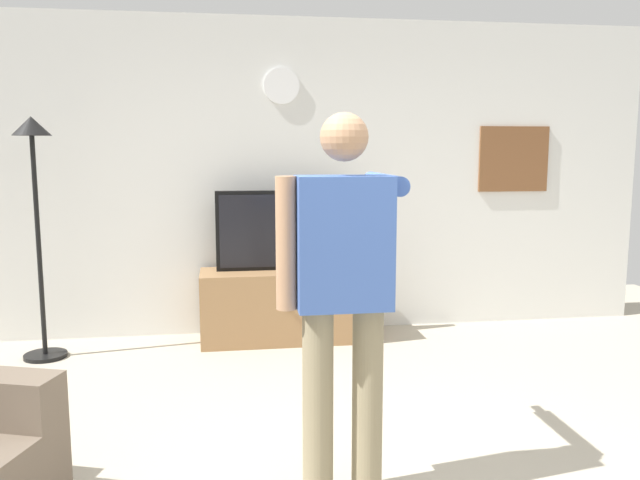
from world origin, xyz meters
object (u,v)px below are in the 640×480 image
at_px(tv_stand, 286,305).
at_px(framed_picture, 513,159).
at_px(person_standing_nearer_lamp, 343,286).
at_px(wall_clock, 281,86).
at_px(television, 285,230).
at_px(floor_lamp, 35,187).

xyz_separation_m(tv_stand, framed_picture, (2.10, 0.30, 1.21)).
relative_size(framed_picture, person_standing_nearer_lamp, 0.37).
bearing_deg(wall_clock, tv_stand, -90.00).
relative_size(television, framed_picture, 1.76).
height_order(wall_clock, person_standing_nearer_lamp, wall_clock).
distance_m(wall_clock, framed_picture, 2.19).
bearing_deg(floor_lamp, tv_stand, 5.43).
relative_size(tv_stand, wall_clock, 4.68).
height_order(television, floor_lamp, floor_lamp).
bearing_deg(floor_lamp, wall_clock, 13.94).
bearing_deg(wall_clock, television, -90.00).
bearing_deg(framed_picture, floor_lamp, -173.22).
distance_m(wall_clock, floor_lamp, 2.11).
bearing_deg(person_standing_nearer_lamp, framed_picture, 53.14).
relative_size(floor_lamp, person_standing_nearer_lamp, 1.05).
height_order(wall_clock, floor_lamp, wall_clock).
xyz_separation_m(television, framed_picture, (2.10, 0.25, 0.58)).
bearing_deg(tv_stand, television, 90.00).
bearing_deg(person_standing_nearer_lamp, television, 90.32).
bearing_deg(television, tv_stand, -90.00).
xyz_separation_m(television, person_standing_nearer_lamp, (0.01, -2.54, 0.07)).
relative_size(framed_picture, floor_lamp, 0.35).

